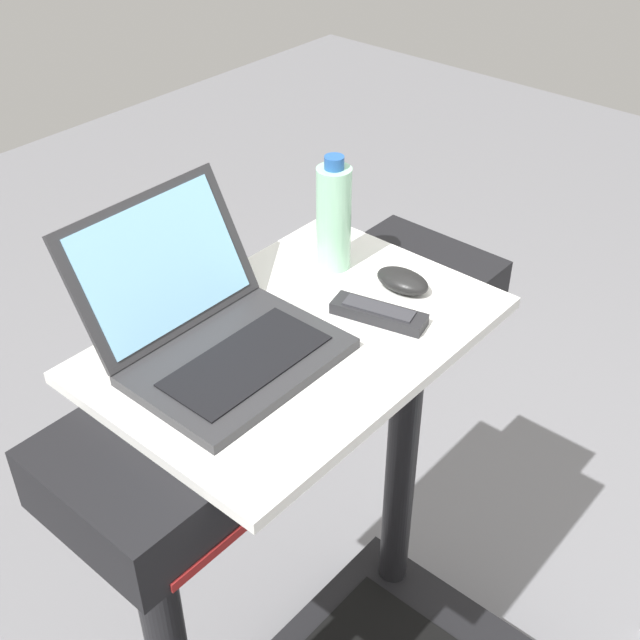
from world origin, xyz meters
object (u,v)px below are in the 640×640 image
laptop (213,329)px  water_bottle (334,217)px  computer_mouse (403,281)px  tv_remote (379,313)px

laptop → water_bottle: 0.32m
laptop → computer_mouse: (0.34, -0.12, -0.03)m
laptop → computer_mouse: 0.36m
water_bottle → tv_remote: water_bottle is taller
tv_remote → water_bottle: bearing=64.6°
laptop → computer_mouse: size_ratio=3.29×
laptop → water_bottle: (0.32, 0.02, 0.05)m
laptop → computer_mouse: bearing=-15.7°
computer_mouse → tv_remote: 0.10m
water_bottle → tv_remote: (-0.08, -0.16, -0.09)m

